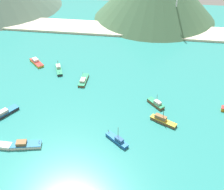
{
  "coord_description": "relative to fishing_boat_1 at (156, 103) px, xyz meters",
  "views": [
    {
      "loc": [
        10.09,
        -43.07,
        67.81
      ],
      "look_at": [
        -2.69,
        46.39,
        2.73
      ],
      "focal_mm": 45.93,
      "sensor_mm": 36.0,
      "label": 1
    }
  ],
  "objects": [
    {
      "name": "fishing_boat_1",
      "position": [
        0.0,
        0.0,
        0.0
      ],
      "size": [
        6.97,
        7.28,
        5.22
      ],
      "color": "brown",
      "rests_on": "ground"
    },
    {
      "name": "ground",
      "position": [
        -14.51,
        -15.83,
        -1.14
      ],
      "size": [
        260.0,
        280.0,
        0.5
      ],
      "color": "teal"
    },
    {
      "name": "fishing_boat_7",
      "position": [
        -57.16,
        24.81,
        -0.12
      ],
      "size": [
        9.11,
        9.14,
        2.18
      ],
      "color": "gold",
      "rests_on": "ground"
    },
    {
      "name": "beach_strip",
      "position": [
        -14.51,
        70.26,
        -0.29
      ],
      "size": [
        247.0,
        19.44,
        1.2
      ],
      "primitive_type": "cube",
      "color": "beige",
      "rests_on": "ground"
    },
    {
      "name": "fishing_boat_2",
      "position": [
        -41.52,
        -27.93,
        -0.09
      ],
      "size": [
        10.44,
        5.2,
        2.38
      ],
      "color": "silver",
      "rests_on": "ground"
    },
    {
      "name": "radio_tower",
      "position": [
        8.7,
        73.69,
        15.05
      ],
      "size": [
        3.13,
        2.5,
        31.26
      ],
      "color": "silver",
      "rests_on": "ground"
    },
    {
      "name": "fishing_boat_9",
      "position": [
        -44.66,
        19.9,
        -0.09
      ],
      "size": [
        6.13,
        10.2,
        5.06
      ],
      "color": "#232328",
      "rests_on": "ground"
    },
    {
      "name": "fishing_boat_10",
      "position": [
        -12.26,
        -21.67,
        -0.06
      ],
      "size": [
        8.36,
        7.36,
        6.52
      ],
      "color": "#1E5BA8",
      "rests_on": "ground"
    },
    {
      "name": "fishing_boat_5",
      "position": [
        -31.38,
        12.43,
        -0.18
      ],
      "size": [
        2.86,
        9.92,
        5.02
      ],
      "color": "brown",
      "rests_on": "ground"
    },
    {
      "name": "fishing_boat_13",
      "position": [
        -55.0,
        -13.31,
        -0.07
      ],
      "size": [
        7.5,
        9.71,
        2.21
      ],
      "color": "#232328",
      "rests_on": "ground"
    },
    {
      "name": "fishing_boat_6",
      "position": [
        2.49,
        -9.7,
        0.1
      ],
      "size": [
        9.68,
        6.45,
        6.5
      ],
      "color": "brown",
      "rests_on": "ground"
    }
  ]
}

